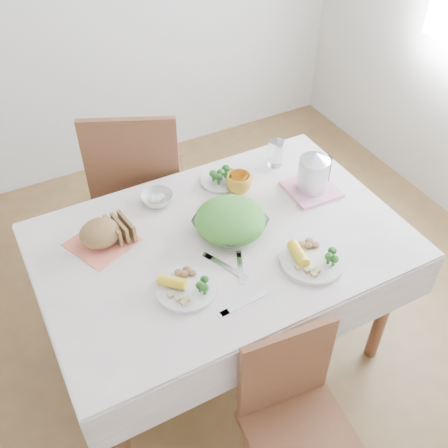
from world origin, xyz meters
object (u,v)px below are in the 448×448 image
yellow_mug (239,183)px  salad_bowl (230,226)px  dinner_plate_right (312,260)px  dining_table (222,298)px  dinner_plate_left (187,288)px  chair_far (142,190)px  electric_kettle (314,169)px  chair_near (304,432)px

yellow_mug → salad_bowl: bearing=-126.6°
salad_bowl → dinner_plate_right: (0.20, -0.31, -0.02)m
dining_table → dinner_plate_right: size_ratio=5.40×
salad_bowl → dinner_plate_left: size_ratio=1.18×
chair_far → salad_bowl: chair_far is taller
yellow_mug → electric_kettle: size_ratio=0.59×
dinner_plate_left → dining_table: bearing=36.5°
chair_near → salad_bowl: (0.11, 0.77, 0.33)m
salad_bowl → chair_far: bearing=98.6°
chair_near → chair_far: size_ratio=0.80×
chair_far → dinner_plate_right: (0.32, -1.10, 0.31)m
yellow_mug → electric_kettle: (0.29, -0.15, 0.08)m
dinner_plate_right → yellow_mug: yellow_mug is taller
chair_near → yellow_mug: bearing=80.2°
chair_far → electric_kettle: (0.58, -0.73, 0.42)m
chair_far → dinner_plate_right: chair_far is taller
salad_bowl → yellow_mug: bearing=53.4°
salad_bowl → electric_kettle: (0.46, 0.07, 0.09)m
chair_near → yellow_mug: 1.08m
dinner_plate_left → yellow_mug: bearing=42.7°
chair_near → chair_far: (-0.01, 1.56, -0.00)m
chair_near → dining_table: bearing=91.1°
chair_near → dinner_plate_right: 0.64m
dinner_plate_left → dinner_plate_right: 0.51m
chair_near → yellow_mug: (0.28, 0.99, 0.34)m
chair_far → dinner_plate_left: bearing=104.4°
yellow_mug → electric_kettle: bearing=-27.7°
chair_near → chair_far: bearing=96.1°
dining_table → chair_far: bearing=94.9°
salad_bowl → dinner_plate_right: bearing=-56.9°
dinner_plate_right → dining_table: bearing=131.4°
dinner_plate_left → chair_far: bearing=80.0°
chair_far → yellow_mug: 0.73m
salad_bowl → chair_near: bearing=-98.4°
chair_near → electric_kettle: (0.57, 0.83, 0.42)m
dinner_plate_right → yellow_mug: (-0.04, 0.53, 0.03)m
salad_bowl → dinner_plate_right: 0.37m
salad_bowl → dinner_plate_left: (-0.30, -0.20, -0.02)m
chair_far → dinner_plate_right: bearing=130.6°
chair_near → dinner_plate_left: chair_near is taller
chair_far → dinner_plate_right: 1.19m
yellow_mug → dinner_plate_right: bearing=-86.1°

